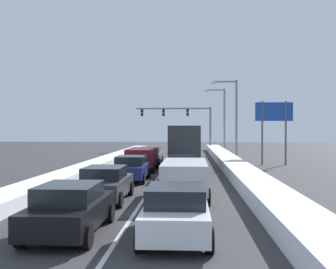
# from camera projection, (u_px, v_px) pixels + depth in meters

# --- Properties ---
(ground_plane) EXTENTS (137.06, 137.06, 0.00)m
(ground_plane) POSITION_uv_depth(u_px,v_px,m) (158.00, 177.00, 26.76)
(ground_plane) COLOR #333335
(lane_stripe_between_right_lane_and_center_lane) EXTENTS (0.14, 57.99, 0.01)m
(lane_stripe_between_right_lane_and_center_lane) POSITION_uv_depth(u_px,v_px,m) (163.00, 169.00, 32.02)
(lane_stripe_between_right_lane_and_center_lane) COLOR silver
(lane_stripe_between_right_lane_and_center_lane) RESTS_ON ground
(snow_bank_right_shoulder) EXTENTS (1.74, 57.99, 0.74)m
(snow_bank_right_shoulder) POSITION_uv_depth(u_px,v_px,m) (232.00, 165.00, 31.73)
(snow_bank_right_shoulder) COLOR white
(snow_bank_right_shoulder) RESTS_ON ground
(snow_bank_left_shoulder) EXTENTS (1.81, 57.99, 0.57)m
(snow_bank_left_shoulder) POSITION_uv_depth(u_px,v_px,m) (96.00, 165.00, 32.30)
(snow_bank_left_shoulder) COLOR white
(snow_bank_left_shoulder) RESTS_ON ground
(sedan_white_right_lane_nearest) EXTENTS (2.00, 4.50, 1.51)m
(sedan_white_right_lane_nearest) POSITION_uv_depth(u_px,v_px,m) (176.00, 211.00, 11.97)
(sedan_white_right_lane_nearest) COLOR silver
(sedan_white_right_lane_nearest) RESTS_ON ground
(suv_silver_right_lane_second) EXTENTS (2.16, 4.90, 1.67)m
(suv_silver_right_lane_second) POSITION_uv_depth(u_px,v_px,m) (185.00, 176.00, 18.57)
(suv_silver_right_lane_second) COLOR #B7BABF
(suv_silver_right_lane_second) RESTS_ON ground
(sedan_green_right_lane_third) EXTENTS (2.00, 4.50, 1.51)m
(sedan_green_right_lane_third) POSITION_uv_depth(u_px,v_px,m) (182.00, 167.00, 25.38)
(sedan_green_right_lane_third) COLOR #1E5633
(sedan_green_right_lane_third) RESTS_ON ground
(box_truck_right_lane_fourth) EXTENTS (2.53, 7.20, 3.36)m
(box_truck_right_lane_fourth) POSITION_uv_depth(u_px,v_px,m) (185.00, 144.00, 32.58)
(box_truck_right_lane_fourth) COLOR #937F60
(box_truck_right_lane_fourth) RESTS_ON ground
(sedan_red_right_lane_fifth) EXTENTS (2.00, 4.50, 1.51)m
(sedan_red_right_lane_fifth) POSITION_uv_depth(u_px,v_px,m) (186.00, 153.00, 40.20)
(sedan_red_right_lane_fifth) COLOR maroon
(sedan_red_right_lane_fifth) RESTS_ON ground
(sedan_black_center_lane_nearest) EXTENTS (2.00, 4.50, 1.51)m
(sedan_black_center_lane_nearest) POSITION_uv_depth(u_px,v_px,m) (70.00, 208.00, 12.37)
(sedan_black_center_lane_nearest) COLOR black
(sedan_black_center_lane_nearest) RESTS_ON ground
(sedan_charcoal_center_lane_second) EXTENTS (2.00, 4.50, 1.51)m
(sedan_charcoal_center_lane_second) POSITION_uv_depth(u_px,v_px,m) (105.00, 184.00, 17.95)
(sedan_charcoal_center_lane_second) COLOR #38383D
(sedan_charcoal_center_lane_second) RESTS_ON ground
(sedan_navy_center_lane_third) EXTENTS (2.00, 4.50, 1.51)m
(sedan_navy_center_lane_third) POSITION_uv_depth(u_px,v_px,m) (131.00, 168.00, 24.85)
(sedan_navy_center_lane_third) COLOR navy
(sedan_navy_center_lane_third) RESTS_ON ground
(suv_maroon_center_lane_fourth) EXTENTS (2.16, 4.90, 1.67)m
(suv_maroon_center_lane_fourth) POSITION_uv_depth(u_px,v_px,m) (142.00, 157.00, 30.74)
(suv_maroon_center_lane_fourth) COLOR maroon
(suv_maroon_center_lane_fourth) RESTS_ON ground
(sedan_gray_center_lane_fifth) EXTENTS (2.00, 4.50, 1.51)m
(sedan_gray_center_lane_fifth) POSITION_uv_depth(u_px,v_px,m) (151.00, 155.00, 36.90)
(sedan_gray_center_lane_fifth) COLOR slate
(sedan_gray_center_lane_fifth) RESTS_ON ground
(traffic_light_gantry) EXTENTS (10.60, 0.47, 6.20)m
(traffic_light_gantry) POSITION_uv_depth(u_px,v_px,m) (184.00, 117.00, 58.19)
(traffic_light_gantry) COLOR slate
(traffic_light_gantry) RESTS_ON ground
(street_lamp_right_near) EXTENTS (2.66, 0.36, 7.78)m
(street_lamp_right_near) POSITION_uv_depth(u_px,v_px,m) (232.00, 112.00, 39.51)
(street_lamp_right_near) COLOR gray
(street_lamp_right_near) RESTS_ON ground
(street_lamp_right_mid) EXTENTS (2.66, 0.36, 7.95)m
(street_lamp_right_mid) POSITION_uv_depth(u_px,v_px,m) (221.00, 115.00, 50.05)
(street_lamp_right_mid) COLOR gray
(street_lamp_right_mid) RESTS_ON ground
(roadside_sign_right) EXTENTS (3.20, 0.16, 5.50)m
(roadside_sign_right) POSITION_uv_depth(u_px,v_px,m) (274.00, 118.00, 35.52)
(roadside_sign_right) COLOR #59595B
(roadside_sign_right) RESTS_ON ground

